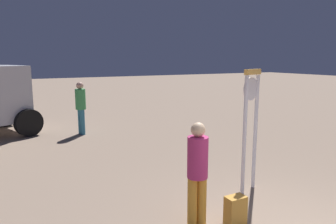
{
  "coord_description": "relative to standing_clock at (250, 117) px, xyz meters",
  "views": [
    {
      "loc": [
        -3.37,
        -2.21,
        2.54
      ],
      "look_at": [
        0.29,
        4.69,
        1.2
      ],
      "focal_mm": 33.66,
      "sensor_mm": 36.0,
      "label": 1
    }
  ],
  "objects": [
    {
      "name": "person_near_clock",
      "position": [
        -1.61,
        -0.66,
        -0.54
      ],
      "size": [
        0.31,
        0.31,
        1.62
      ],
      "color": "gold",
      "rests_on": "ground_plane"
    },
    {
      "name": "backpack",
      "position": [
        -1.09,
        -0.93,
        -1.21
      ],
      "size": [
        0.31,
        0.24,
        0.48
      ],
      "color": "gold",
      "rests_on": "ground_plane"
    },
    {
      "name": "person_distant",
      "position": [
        -1.8,
        6.13,
        -0.46
      ],
      "size": [
        0.34,
        0.34,
        1.76
      ],
      "color": "teal",
      "rests_on": "ground_plane"
    },
    {
      "name": "standing_clock",
      "position": [
        0.0,
        0.0,
        0.0
      ],
      "size": [
        0.47,
        0.22,
        2.34
      ],
      "color": "silver",
      "rests_on": "ground_plane"
    }
  ]
}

